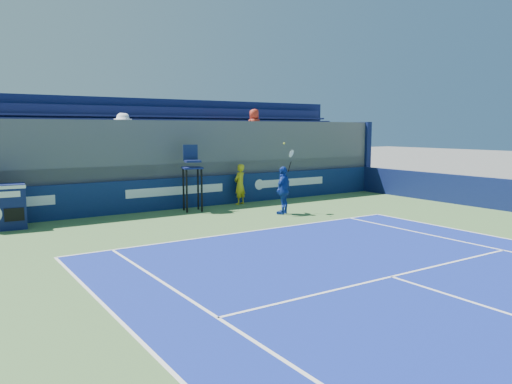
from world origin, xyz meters
TOP-DOWN VIEW (x-y plane):
  - ball_person at (2.63, 16.67)m, footprint 0.70×0.60m
  - back_hoarding at (0.00, 17.10)m, footprint 20.40×0.21m
  - match_clock at (-6.06, 16.31)m, footprint 1.38×0.84m
  - umpire_chair at (0.30, 16.26)m, footprint 0.84×0.84m
  - tennis_player at (2.73, 13.85)m, footprint 1.08×0.86m
  - stadium_seating at (-0.01, 19.15)m, footprint 21.00×4.05m

SIDE VIEW (x-z plane):
  - back_hoarding at x=0.00m, z-range 0.00..1.20m
  - match_clock at x=-6.06m, z-range 0.04..1.44m
  - ball_person at x=2.63m, z-range 0.01..1.65m
  - tennis_player at x=2.73m, z-range -0.41..2.16m
  - umpire_chair at x=0.30m, z-range 0.29..2.77m
  - stadium_seating at x=-0.01m, z-range -0.37..4.03m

